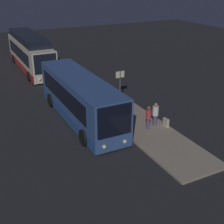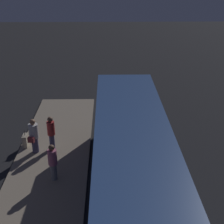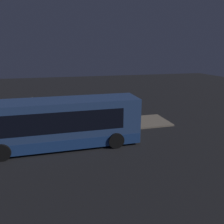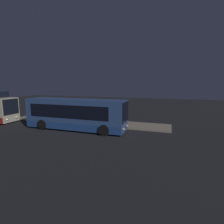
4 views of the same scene
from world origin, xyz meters
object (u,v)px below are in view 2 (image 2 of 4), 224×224
(suitcase, at_px, (26,141))
(passenger_boarding, at_px, (34,135))
(bus_lead, at_px, (132,171))
(passenger_waiting, at_px, (53,161))
(passenger_with_bags, at_px, (51,132))

(suitcase, bearing_deg, passenger_boarding, -132.79)
(bus_lead, bearing_deg, passenger_waiting, 63.04)
(bus_lead, distance_m, passenger_waiting, 3.34)
(bus_lead, distance_m, passenger_boarding, 5.40)
(passenger_with_bags, relative_size, suitcase, 1.99)
(bus_lead, xyz_separation_m, passenger_boarding, (3.50, 4.07, -0.58))
(passenger_boarding, bearing_deg, passenger_with_bags, -146.74)
(passenger_boarding, distance_m, passenger_waiting, 2.31)
(passenger_boarding, relative_size, suitcase, 2.00)
(bus_lead, relative_size, passenger_with_bags, 6.58)
(passenger_boarding, bearing_deg, bus_lead, 152.65)
(passenger_boarding, distance_m, suitcase, 0.95)
(bus_lead, relative_size, suitcase, 13.08)
(passenger_with_bags, bearing_deg, bus_lead, 75.35)
(suitcase, bearing_deg, passenger_waiting, -146.08)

